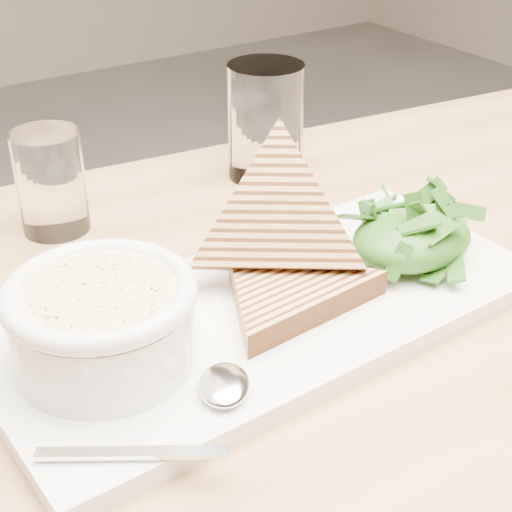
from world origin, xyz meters
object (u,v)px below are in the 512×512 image
glass_near (51,182)px  platter (270,313)px  glass_far (266,122)px  soup_bowl (104,331)px  table_top (323,347)px

glass_near → platter: bearing=-70.8°
platter → glass_near: (-0.08, 0.24, 0.04)m
platter → glass_far: 0.28m
platter → soup_bowl: 0.14m
glass_near → glass_far: (0.24, -0.01, 0.01)m
platter → soup_bowl: bearing=178.2°
platter → soup_bowl: soup_bowl is taller
glass_far → platter: bearing=-123.1°
platter → table_top: bearing=-42.2°
table_top → platter: size_ratio=2.56×
table_top → glass_near: 0.30m
platter → glass_near: size_ratio=4.48×
soup_bowl → glass_far: size_ratio=1.03×
soup_bowl → glass_near: bearing=77.7°
soup_bowl → platter: bearing=-1.8°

